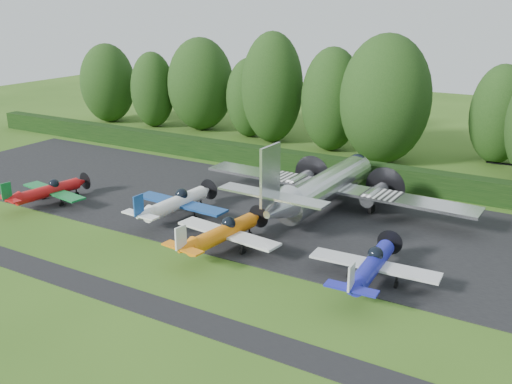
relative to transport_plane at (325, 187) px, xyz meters
The scene contains 17 objects.
ground 13.02m from the transport_plane, 105.75° to the right, with size 160.00×160.00×0.00m, color #325718.
apron 4.69m from the transport_plane, 145.79° to the right, with size 70.00×18.00×0.01m, color black.
taxiway_verge 18.81m from the transport_plane, 100.75° to the right, with size 70.00×2.00×0.00m, color black.
hedgerow 9.53m from the transport_plane, 112.01° to the left, with size 90.00×1.60×2.00m, color black.
transport_plane is the anchor object (origin of this frame).
light_plane_red 22.47m from the transport_plane, 154.25° to the right, with size 7.07×7.44×2.72m.
light_plane_white 11.60m from the transport_plane, 141.85° to the right, with size 8.00×8.41×3.07m.
light_plane_orange 10.69m from the transport_plane, 105.35° to the right, with size 7.87×8.28×3.03m.
light_plane_blue 12.40m from the transport_plane, 53.52° to the right, with size 7.70×8.10×2.96m.
tree_0 37.53m from the transport_plane, 150.58° to the left, with size 5.68×5.68×9.74m.
tree_1 17.06m from the transport_plane, 93.05° to the left, with size 9.09×9.09×12.97m.
tree_4 20.15m from the transport_plane, 111.97° to the left, with size 6.71×6.71×11.31m.
tree_5 33.12m from the transport_plane, 142.46° to the left, with size 8.37×8.37×11.64m.
tree_6 24.31m from the transport_plane, 128.76° to the left, with size 7.12×7.12×12.71m.
tree_8 24.03m from the transport_plane, 67.15° to the left, with size 5.85×5.85×10.05m.
tree_9 43.96m from the transport_plane, 155.91° to the left, with size 7.31×7.31×10.53m.
tree_10 27.24m from the transport_plane, 133.44° to the left, with size 5.66×5.66×9.53m.
Camera 1 is at (20.16, -26.92, 15.85)m, focal length 40.00 mm.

